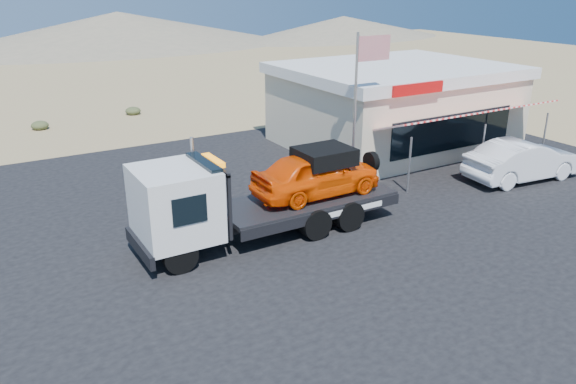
# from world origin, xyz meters

# --- Properties ---
(ground) EXTENTS (120.00, 120.00, 0.00)m
(ground) POSITION_xyz_m (0.00, 0.00, 0.00)
(ground) COLOR #9D8359
(ground) RESTS_ON ground
(asphalt_lot) EXTENTS (32.00, 24.00, 0.02)m
(asphalt_lot) POSITION_xyz_m (2.00, 3.00, 0.01)
(asphalt_lot) COLOR black
(asphalt_lot) RESTS_ON ground
(tow_truck) EXTENTS (8.55, 2.54, 2.86)m
(tow_truck) POSITION_xyz_m (-0.13, 2.71, 1.54)
(tow_truck) COLOR black
(tow_truck) RESTS_ON asphalt_lot
(white_sedan) EXTENTS (5.16, 2.27, 1.65)m
(white_sedan) POSITION_xyz_m (11.54, 2.06, 0.84)
(white_sedan) COLOR silver
(white_sedan) RESTS_ON asphalt_lot
(jerky_store) EXTENTS (10.40, 9.97, 3.90)m
(jerky_store) POSITION_xyz_m (10.50, 8.97, 1.99)
(jerky_store) COLOR beige
(jerky_store) RESTS_ON asphalt_lot
(flagpole) EXTENTS (1.55, 0.10, 6.00)m
(flagpole) POSITION_xyz_m (4.93, 4.50, 3.76)
(flagpole) COLOR #99999E
(flagpole) RESTS_ON asphalt_lot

